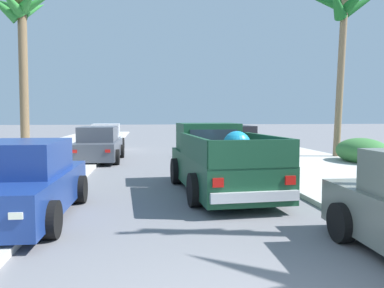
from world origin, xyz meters
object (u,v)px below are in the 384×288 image
Objects in this scene: pickup_truck at (219,162)px; car_left_near at (99,145)px; hedge_bush at (362,151)px; car_left_far at (106,138)px; car_right_mid at (22,183)px; car_left_mid at (235,143)px; palm_tree_right_fore at (21,23)px; palm_tree_left_fore at (343,18)px.

pickup_truck is 8.22m from car_left_near.
car_left_near reaches higher than hedge_bush.
hedge_bush is (11.18, -7.86, -0.16)m from car_left_far.
car_left_near is 1.00× the size of car_right_mid.
car_left_far is (-6.58, 4.52, 0.00)m from car_left_mid.
hedge_bush is at bearing 34.32° from pickup_truck.
palm_tree_right_fore is at bearing 169.27° from car_left_mid.
palm_tree_right_fore is at bearing 128.73° from pickup_truck.
hedge_bush is at bearing -19.53° from palm_tree_right_fore.
car_left_near is 7.68m from palm_tree_right_fore.
car_left_near is at bearing -87.75° from car_left_far.
palm_tree_left_fore is (11.41, 8.98, 5.72)m from car_right_mid.
car_left_near is 12.46m from palm_tree_left_fore.
car_right_mid reaches higher than hedge_bush.
hedge_bush is at bearing -36.01° from car_left_mid.
car_left_mid is 0.53× the size of palm_tree_right_fore.
palm_tree_left_fore is (11.27, -5.85, 5.72)m from car_left_far.
palm_tree_right_fore is (-3.79, -2.55, 5.88)m from car_left_far.
palm_tree_right_fore reaches higher than car_left_far.
pickup_truck is 11.25m from palm_tree_left_fore.
car_right_mid is (-4.39, -2.25, -0.07)m from pickup_truck.
car_left_near is at bearing 119.48° from pickup_truck.
car_left_mid is 0.56× the size of palm_tree_left_fore.
pickup_truck is 8.40m from car_left_mid.
palm_tree_left_fore reaches higher than hedge_bush.
car_right_mid is at bearing -148.35° from hedge_bush.
car_left_far is 1.54× the size of hedge_bush.
car_right_mid is (-6.71, -10.32, 0.00)m from car_left_mid.
car_left_far is (0.13, 14.84, 0.00)m from car_right_mid.
palm_tree_right_fore is (-15.07, 3.30, 0.16)m from palm_tree_left_fore.
car_left_near is at bearing 167.53° from hedge_bush.
car_left_mid is at bearing 143.99° from hedge_bush.
car_right_mid is at bearing -92.12° from car_left_near.
car_left_mid is 12.31m from car_right_mid.
car_left_mid is 5.69m from hedge_bush.
palm_tree_left_fore is at bearing 38.21° from car_right_mid.
car_right_mid and car_left_far have the same top height.
hedge_bush is (11.32, 6.98, -0.16)m from car_right_mid.
pickup_truck is 1.24× the size of car_right_mid.
palm_tree_right_fore is (-10.37, 1.97, 5.88)m from car_left_mid.
palm_tree_left_fore is at bearing -15.92° from car_left_mid.
car_left_near is (-4.04, 7.15, -0.07)m from pickup_truck.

